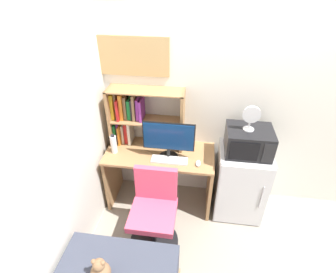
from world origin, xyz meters
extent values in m
cube|color=silver|center=(0.40, 0.02, 1.30)|extent=(6.40, 0.04, 2.60)
cube|color=silver|center=(-1.62, -1.60, 1.30)|extent=(0.04, 4.40, 2.60)
cube|color=#997047|center=(-0.93, -0.29, 0.75)|extent=(1.24, 0.58, 0.03)
cube|color=#997047|center=(-1.53, -0.29, 0.37)|extent=(0.04, 0.52, 0.74)
cube|color=#997047|center=(-0.33, -0.29, 0.37)|extent=(0.04, 0.52, 0.74)
cube|color=#997047|center=(-1.50, -0.13, 1.11)|extent=(0.03, 0.27, 0.69)
cube|color=#997047|center=(-0.70, -0.13, 1.11)|extent=(0.03, 0.27, 0.69)
cube|color=#997047|center=(-1.10, -0.13, 1.45)|extent=(0.84, 0.27, 0.01)
cube|color=#997047|center=(-1.10, -0.13, 1.09)|extent=(0.78, 0.27, 0.01)
cube|color=#197233|center=(-1.47, -0.12, 0.90)|extent=(0.03, 0.22, 0.27)
cube|color=purple|center=(-1.45, -0.10, 0.90)|extent=(0.02, 0.17, 0.26)
cube|color=orange|center=(-1.43, -0.12, 0.88)|extent=(0.02, 0.22, 0.24)
cube|color=silver|center=(-1.39, -0.10, 0.88)|extent=(0.03, 0.16, 0.23)
cube|color=#B21E1E|center=(-1.35, -0.10, 0.89)|extent=(0.04, 0.15, 0.26)
cube|color=silver|center=(-1.31, -0.11, 0.91)|extent=(0.03, 0.18, 0.29)
cube|color=gold|center=(-1.47, -0.11, 1.25)|extent=(0.03, 0.19, 0.30)
cube|color=brown|center=(-1.44, -0.10, 1.25)|extent=(0.02, 0.15, 0.30)
cube|color=#B21E1E|center=(-1.41, -0.12, 1.22)|extent=(0.03, 0.23, 0.24)
cube|color=orange|center=(-1.37, -0.11, 1.25)|extent=(0.04, 0.19, 0.30)
cube|color=brown|center=(-1.33, -0.10, 1.23)|extent=(0.03, 0.16, 0.27)
cube|color=#197233|center=(-1.29, -0.10, 1.21)|extent=(0.04, 0.16, 0.23)
cube|color=black|center=(-1.26, -0.10, 1.22)|extent=(0.03, 0.17, 0.24)
cube|color=brown|center=(-1.23, -0.11, 1.25)|extent=(0.03, 0.19, 0.31)
cube|color=purple|center=(-1.19, -0.11, 1.22)|extent=(0.03, 0.17, 0.25)
cube|color=purple|center=(-1.15, -0.11, 1.22)|extent=(0.03, 0.21, 0.24)
cylinder|color=black|center=(-0.82, -0.36, 0.77)|extent=(0.21, 0.21, 0.02)
cylinder|color=black|center=(-0.82, -0.36, 0.83)|extent=(0.04, 0.04, 0.10)
cube|color=black|center=(-0.82, -0.35, 1.04)|extent=(0.56, 0.01, 0.33)
cube|color=navy|center=(-0.82, -0.36, 1.04)|extent=(0.54, 0.02, 0.31)
cube|color=silver|center=(-0.80, -0.42, 0.77)|extent=(0.40, 0.13, 0.02)
ellipsoid|color=silver|center=(-0.48, -0.44, 0.78)|extent=(0.05, 0.11, 0.03)
cylinder|color=silver|center=(-1.44, -0.35, 0.87)|extent=(0.07, 0.07, 0.21)
cylinder|color=black|center=(-1.44, -0.35, 0.99)|extent=(0.04, 0.04, 0.02)
cube|color=silver|center=(0.02, -0.30, 0.44)|extent=(0.55, 0.49, 0.89)
cube|color=silver|center=(0.02, -0.55, 0.44)|extent=(0.53, 0.01, 0.85)
cylinder|color=#B2B2B7|center=(0.21, -0.56, 0.49)|extent=(0.01, 0.01, 0.31)
cube|color=black|center=(0.02, -0.30, 1.03)|extent=(0.47, 0.38, 0.28)
cube|color=black|center=(-0.05, -0.50, 1.03)|extent=(0.28, 0.01, 0.21)
cube|color=black|center=(0.19, -0.50, 1.03)|extent=(0.11, 0.01, 0.22)
cylinder|color=silver|center=(-0.01, -0.30, 1.17)|extent=(0.11, 0.11, 0.01)
cylinder|color=silver|center=(-0.01, -0.30, 1.21)|extent=(0.02, 0.02, 0.08)
cylinder|color=silver|center=(-0.01, -0.31, 1.34)|extent=(0.18, 0.03, 0.18)
cylinder|color=black|center=(-0.90, -0.92, 0.02)|extent=(0.53, 0.53, 0.04)
cylinder|color=black|center=(-0.90, -0.92, 0.23)|extent=(0.04, 0.04, 0.42)
cube|color=#D84766|center=(-0.90, -0.92, 0.46)|extent=(0.46, 0.46, 0.07)
cube|color=#D84766|center=(-0.90, -0.71, 0.69)|extent=(0.44, 0.06, 0.39)
sphere|color=#846042|center=(-1.17, -1.62, 0.59)|extent=(0.16, 0.16, 0.16)
sphere|color=#846042|center=(-1.17, -1.62, 0.69)|extent=(0.10, 0.10, 0.10)
sphere|color=#846042|center=(-1.20, -1.62, 0.73)|extent=(0.04, 0.04, 0.04)
sphere|color=#846042|center=(-1.13, -1.62, 0.73)|extent=(0.04, 0.04, 0.04)
cube|color=tan|center=(-1.23, -0.01, 1.77)|extent=(0.75, 0.02, 0.41)
camera|label=1|loc=(-0.51, -2.61, 2.54)|focal=27.55mm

